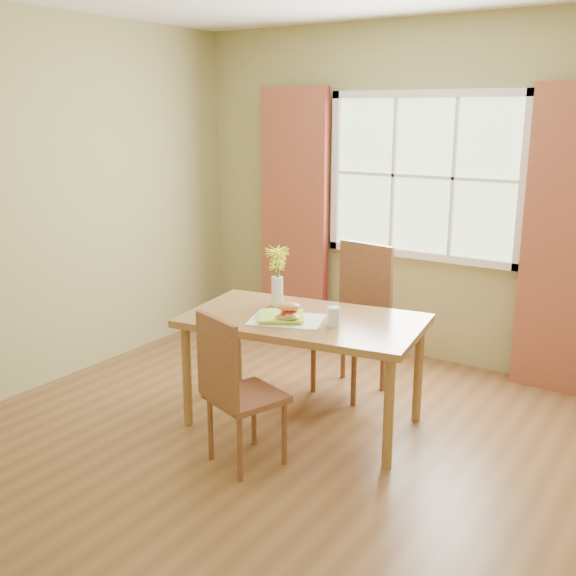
# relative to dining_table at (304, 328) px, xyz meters

# --- Properties ---
(room) EXTENTS (4.24, 3.84, 2.74)m
(room) POSITION_rel_dining_table_xyz_m (0.12, -0.29, 0.70)
(room) COLOR brown
(room) RESTS_ON ground
(window) EXTENTS (1.62, 0.06, 1.32)m
(window) POSITION_rel_dining_table_xyz_m (0.12, 1.58, 0.85)
(window) COLOR #A7C192
(window) RESTS_ON room
(curtain_left) EXTENTS (0.65, 0.08, 2.20)m
(curtain_left) POSITION_rel_dining_table_xyz_m (-1.03, 1.49, 0.45)
(curtain_left) COLOR maroon
(curtain_left) RESTS_ON room
(curtain_right) EXTENTS (0.65, 0.08, 2.20)m
(curtain_right) POSITION_rel_dining_table_xyz_m (1.27, 1.49, 0.45)
(curtain_right) COLOR maroon
(curtain_right) RESTS_ON room
(dining_table) EXTENTS (1.61, 1.06, 0.73)m
(dining_table) POSITION_rel_dining_table_xyz_m (0.00, 0.00, 0.00)
(dining_table) COLOR #8D5E36
(dining_table) RESTS_ON room
(chair_near) EXTENTS (0.49, 0.49, 0.92)m
(chair_near) POSITION_rel_dining_table_xyz_m (-0.03, -0.70, -0.15)
(chair_near) COLOR brown
(chair_near) RESTS_ON room
(chair_far) EXTENTS (0.51, 0.51, 1.08)m
(chair_far) POSITION_rel_dining_table_xyz_m (0.01, 0.71, -0.06)
(chair_far) COLOR brown
(chair_far) RESTS_ON room
(placemat) EXTENTS (0.53, 0.46, 0.01)m
(placemat) POSITION_rel_dining_table_xyz_m (-0.06, -0.11, 0.08)
(placemat) COLOR beige
(placemat) RESTS_ON dining_table
(plate) EXTENTS (0.38, 0.38, 0.01)m
(plate) POSITION_rel_dining_table_xyz_m (-0.09, -0.11, 0.09)
(plate) COLOR #ADE038
(plate) RESTS_ON placemat
(croissant_sandwich) EXTENTS (0.18, 0.16, 0.12)m
(croissant_sandwich) POSITION_rel_dining_table_xyz_m (-0.02, -0.16, 0.15)
(croissant_sandwich) COLOR #D68948
(croissant_sandwich) RESTS_ON plate
(water_glass) EXTENTS (0.08, 0.08, 0.12)m
(water_glass) POSITION_rel_dining_table_xyz_m (0.24, -0.05, 0.13)
(water_glass) COLOR silver
(water_glass) RESTS_ON dining_table
(flower_vase) EXTENTS (0.16, 0.16, 0.40)m
(flower_vase) POSITION_rel_dining_table_xyz_m (-0.29, 0.13, 0.33)
(flower_vase) COLOR silver
(flower_vase) RESTS_ON dining_table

